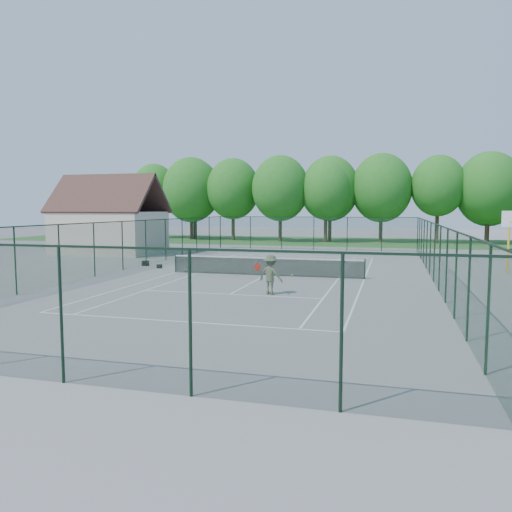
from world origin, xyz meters
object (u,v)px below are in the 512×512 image
object	(u,v)px
tennis_net	(265,265)
basketball_goal	(511,230)
sports_bag_a	(145,263)
tennis_player	(271,275)

from	to	relation	value
tennis_net	basketball_goal	xyz separation A→B (m)	(13.38, 3.96, 1.99)
sports_bag_a	basketball_goal	bearing A→B (deg)	3.74
tennis_net	tennis_player	distance (m)	6.14
sports_bag_a	tennis_player	xyz separation A→B (m)	(10.54, -8.40, 0.71)
tennis_net	tennis_player	xyz separation A→B (m)	(1.73, -5.88, 0.30)
tennis_net	basketball_goal	distance (m)	14.09
tennis_player	basketball_goal	bearing A→B (deg)	40.18
sports_bag_a	tennis_player	size ratio (longest dim) A/B	0.24
sports_bag_a	tennis_player	world-z (taller)	tennis_player
tennis_net	sports_bag_a	world-z (taller)	tennis_net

